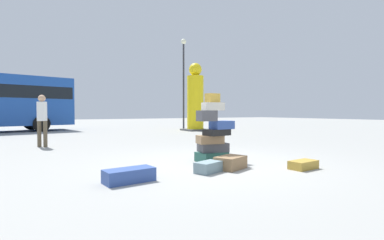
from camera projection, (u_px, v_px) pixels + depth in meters
The scene contains 9 objects.
ground_plane at pixel (214, 163), 6.18m from camera, with size 80.00×80.00×0.00m, color #9E9E99.
suitcase_tower at pixel (213, 136), 6.39m from camera, with size 0.87×0.66×1.54m.
suitcase_tan_foreground_near at pixel (303, 165), 5.58m from camera, with size 0.59×0.32×0.17m, color #B28C33.
suitcase_slate_left_side at pixel (208, 167), 5.25m from camera, with size 0.52×0.30×0.20m, color gray.
suitcase_brown_upright_blue at pixel (231, 163), 5.59m from camera, with size 0.61×0.42×0.25m, color olive.
suitcase_navy_behind_tower at pixel (129, 175), 4.53m from camera, with size 0.79×0.36×0.22m, color #334F99.
person_bearded_onlooker at pixel (42, 116), 9.03m from camera, with size 0.30×0.30×1.67m.
yellow_dummy_statue at pixel (195, 101), 17.03m from camera, with size 1.38×1.38×4.05m.
lamp_post at pixel (184, 70), 19.03m from camera, with size 0.36×0.36×6.02m.
Camera 1 is at (-3.51, -5.07, 1.12)m, focal length 26.54 mm.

